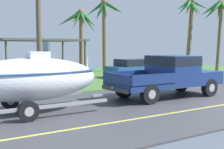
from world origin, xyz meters
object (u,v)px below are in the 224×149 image
at_px(carport_awning, 38,41).
at_px(palm_tree_mid, 190,16).
at_px(utility_pole, 38,12).
at_px(palm_tree_near_right, 218,15).
at_px(pickup_truck_towing, 172,74).
at_px(boat_on_trailer, 31,79).
at_px(parked_sedan_near, 136,69).
at_px(palm_tree_near_left, 80,24).
at_px(palm_tree_far_left, 105,18).

height_order(carport_awning, palm_tree_mid, palm_tree_mid).
bearing_deg(utility_pole, palm_tree_near_right, 12.67).
bearing_deg(pickup_truck_towing, utility_pole, 142.45).
height_order(pickup_truck_towing, palm_tree_mid, palm_tree_mid).
bearing_deg(pickup_truck_towing, boat_on_trailer, -180.00).
bearing_deg(utility_pole, parked_sedan_near, 23.76).
height_order(palm_tree_mid, utility_pole, utility_pole).
relative_size(palm_tree_near_left, utility_pole, 0.70).
distance_m(palm_tree_mid, utility_pole, 17.28).
relative_size(boat_on_trailer, palm_tree_near_left, 1.13).
bearing_deg(parked_sedan_near, palm_tree_near_right, 1.50).
distance_m(boat_on_trailer, parked_sedan_near, 12.66).
relative_size(palm_tree_near_left, palm_tree_mid, 0.78).
height_order(carport_awning, palm_tree_near_right, palm_tree_near_right).
xyz_separation_m(palm_tree_near_left, palm_tree_near_right, (11.84, -3.70, 1.10)).
height_order(palm_tree_far_left, utility_pole, utility_pole).
bearing_deg(palm_tree_far_left, boat_on_trailer, -129.62).
bearing_deg(utility_pole, pickup_truck_towing, -37.55).
distance_m(pickup_truck_towing, palm_tree_near_right, 15.68).
bearing_deg(palm_tree_near_left, palm_tree_mid, -10.59).
distance_m(carport_awning, palm_tree_far_left, 7.00).
xyz_separation_m(boat_on_trailer, palm_tree_mid, (17.82, 9.55, 3.90)).
xyz_separation_m(parked_sedan_near, carport_awning, (-5.85, 4.30, 2.00)).
distance_m(pickup_truck_towing, parked_sedan_near, 8.39).
bearing_deg(boat_on_trailer, pickup_truck_towing, 0.00).
xyz_separation_m(palm_tree_near_left, palm_tree_far_left, (3.23, 1.66, 0.83)).
bearing_deg(utility_pole, carport_awning, 71.35).
relative_size(pickup_truck_towing, parked_sedan_near, 1.23).
xyz_separation_m(parked_sedan_near, palm_tree_mid, (7.65, 2.03, 4.40)).
bearing_deg(carport_awning, parked_sedan_near, -36.36).
distance_m(palm_tree_near_left, palm_tree_near_right, 12.45).
bearing_deg(palm_tree_near_right, palm_tree_far_left, 148.09).
bearing_deg(utility_pole, palm_tree_near_left, 51.99).
bearing_deg(pickup_truck_towing, carport_awning, 100.27).
height_order(carport_awning, palm_tree_far_left, palm_tree_far_left).
distance_m(palm_tree_near_left, palm_tree_mid, 10.43).
xyz_separation_m(boat_on_trailer, palm_tree_far_left, (10.86, 13.12, 3.66)).
bearing_deg(palm_tree_near_left, utility_pole, -128.01).
relative_size(boat_on_trailer, utility_pole, 0.80).
height_order(palm_tree_mid, palm_tree_far_left, palm_tree_mid).
height_order(parked_sedan_near, carport_awning, carport_awning).
distance_m(carport_awning, palm_tree_mid, 13.90).
height_order(pickup_truck_towing, palm_tree_near_right, palm_tree_near_right).
bearing_deg(carport_awning, palm_tree_near_left, -6.27).
bearing_deg(palm_tree_mid, parked_sedan_near, -165.12).
distance_m(parked_sedan_near, utility_pole, 9.90).
bearing_deg(carport_awning, pickup_truck_towing, -79.73).
xyz_separation_m(boat_on_trailer, carport_awning, (4.33, 11.82, 1.50)).
bearing_deg(pickup_truck_towing, palm_tree_far_left, 71.48).
height_order(boat_on_trailer, palm_tree_near_left, palm_tree_near_left).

